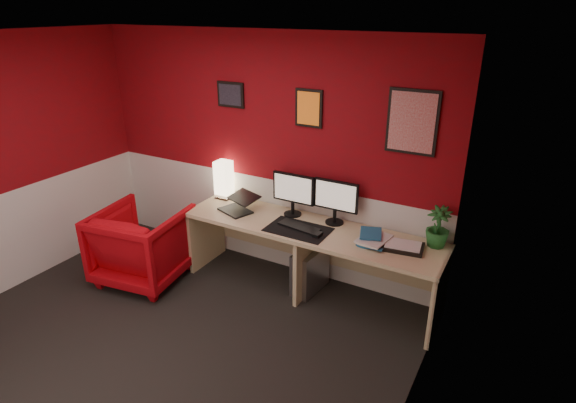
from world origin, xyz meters
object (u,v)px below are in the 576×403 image
(desk, at_px, (309,261))
(monitor_right, at_px, (335,196))
(laptop, at_px, (235,202))
(potted_plant, at_px, (438,227))
(shoji_lamp, at_px, (224,181))
(pc_tower, at_px, (310,270))
(zen_tray, at_px, (403,247))
(armchair, at_px, (143,244))
(monitor_left, at_px, (293,188))

(desk, xyz_separation_m, monitor_right, (0.17, 0.21, 0.66))
(laptop, height_order, monitor_right, monitor_right)
(potted_plant, bearing_deg, shoji_lamp, 179.80)
(shoji_lamp, relative_size, pc_tower, 0.89)
(zen_tray, bearing_deg, monitor_right, 166.08)
(laptop, bearing_deg, zen_tray, 21.72)
(shoji_lamp, xyz_separation_m, zen_tray, (2.07, -0.19, -0.18))
(shoji_lamp, distance_m, armchair, 1.08)
(monitor_right, height_order, potted_plant, monitor_right)
(shoji_lamp, relative_size, armchair, 0.46)
(laptop, relative_size, armchair, 0.38)
(laptop, distance_m, potted_plant, 2.00)
(potted_plant, height_order, pc_tower, potted_plant)
(zen_tray, distance_m, potted_plant, 0.35)
(desk, bearing_deg, pc_tower, 100.45)
(laptop, bearing_deg, shoji_lamp, 160.94)
(laptop, relative_size, monitor_left, 0.57)
(zen_tray, bearing_deg, desk, -178.22)
(zen_tray, height_order, armchair, armchair)
(zen_tray, height_order, pc_tower, zen_tray)
(laptop, bearing_deg, potted_plant, 26.81)
(laptop, xyz_separation_m, monitor_right, (1.01, 0.25, 0.18))
(pc_tower, height_order, armchair, armchair)
(potted_plant, xyz_separation_m, pc_tower, (-1.16, -0.16, -0.69))
(monitor_right, bearing_deg, desk, -128.73)
(zen_tray, bearing_deg, shoji_lamp, 174.63)
(desk, bearing_deg, armchair, -160.31)
(pc_tower, xyz_separation_m, armchair, (-1.63, -0.64, 0.17))
(desk, bearing_deg, zen_tray, 1.78)
(desk, height_order, monitor_left, monitor_left)
(shoji_lamp, relative_size, monitor_left, 0.69)
(laptop, xyz_separation_m, zen_tray, (1.74, 0.06, -0.09))
(shoji_lamp, distance_m, monitor_right, 1.33)
(armchair, bearing_deg, desk, -168.85)
(laptop, height_order, armchair, laptop)
(laptop, height_order, zen_tray, laptop)
(desk, distance_m, armchair, 1.74)
(monitor_left, xyz_separation_m, potted_plant, (1.43, 0.03, -0.10))
(desk, relative_size, monitor_left, 4.48)
(monitor_left, bearing_deg, potted_plant, 1.28)
(laptop, xyz_separation_m, monitor_left, (0.56, 0.22, 0.18))
(monitor_left, height_order, potted_plant, monitor_left)
(laptop, bearing_deg, desk, 22.05)
(shoji_lamp, height_order, pc_tower, shoji_lamp)
(monitor_right, distance_m, pc_tower, 0.83)
(shoji_lamp, xyz_separation_m, monitor_right, (1.33, -0.01, 0.09))
(shoji_lamp, bearing_deg, armchair, -120.77)
(laptop, distance_m, monitor_left, 0.62)
(desk, height_order, monitor_right, monitor_right)
(desk, distance_m, monitor_left, 0.74)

